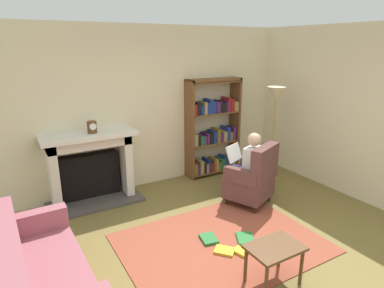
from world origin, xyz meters
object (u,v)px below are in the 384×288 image
at_px(seated_reader, 247,165).
at_px(armchair_reading, 253,178).
at_px(fireplace, 91,165).
at_px(bookshelf, 213,130).
at_px(mantel_clock, 92,127).
at_px(floor_lamp, 276,102).
at_px(sofa_floral, 41,281).
at_px(side_table, 275,252).

bearing_deg(seated_reader, armchair_reading, 90.00).
xyz_separation_m(fireplace, bookshelf, (2.28, 0.04, 0.26)).
relative_size(mantel_clock, bookshelf, 0.10).
height_order(armchair_reading, floor_lamp, floor_lamp).
distance_m(fireplace, armchair_reading, 2.51).
bearing_deg(sofa_floral, bookshelf, -59.34).
bearing_deg(floor_lamp, armchair_reading, -146.84).
bearing_deg(sofa_floral, side_table, -112.80).
bearing_deg(bookshelf, floor_lamp, -43.31).
relative_size(bookshelf, side_table, 3.21).
height_order(armchair_reading, sofa_floral, armchair_reading).
xyz_separation_m(bookshelf, floor_lamp, (0.80, -0.75, 0.57)).
bearing_deg(seated_reader, bookshelf, -123.67).
bearing_deg(side_table, mantel_clock, 111.50).
xyz_separation_m(mantel_clock, seated_reader, (2.01, -1.14, -0.60)).
distance_m(mantel_clock, floor_lamp, 3.10).
xyz_separation_m(seated_reader, sofa_floral, (-3.02, -0.80, -0.30)).
bearing_deg(bookshelf, mantel_clock, -176.52).
relative_size(mantel_clock, sofa_floral, 0.10).
xyz_separation_m(fireplace, mantel_clock, (0.05, -0.10, 0.62)).
distance_m(mantel_clock, side_table, 3.06).
bearing_deg(side_table, armchair_reading, 56.81).
height_order(bookshelf, floor_lamp, bookshelf).
bearing_deg(armchair_reading, fireplace, -56.36).
distance_m(seated_reader, sofa_floral, 3.14).
distance_m(seated_reader, floor_lamp, 1.41).
height_order(mantel_clock, floor_lamp, floor_lamp).
height_order(sofa_floral, floor_lamp, floor_lamp).
bearing_deg(bookshelf, sofa_floral, -147.39).
height_order(seated_reader, floor_lamp, floor_lamp).
relative_size(mantel_clock, seated_reader, 0.15).
bearing_deg(mantel_clock, seated_reader, -29.66).
bearing_deg(fireplace, floor_lamp, -13.06).
bearing_deg(armchair_reading, side_table, 33.12).
distance_m(bookshelf, side_table, 3.14).
distance_m(mantel_clock, armchair_reading, 2.53).
height_order(fireplace, side_table, fireplace).
xyz_separation_m(mantel_clock, floor_lamp, (3.03, -0.61, 0.21)).
xyz_separation_m(mantel_clock, side_table, (1.08, -2.74, -0.85)).
xyz_separation_m(fireplace, seated_reader, (2.06, -1.24, 0.03)).
xyz_separation_m(bookshelf, side_table, (-1.15, -2.88, -0.49)).
bearing_deg(armchair_reading, mantel_clock, -55.02).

